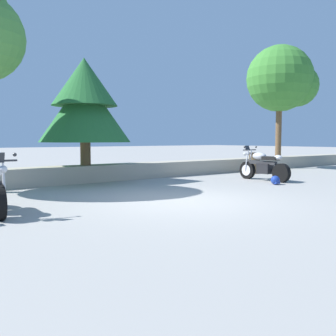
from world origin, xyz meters
name	(u,v)px	position (x,y,z in m)	size (l,w,h in m)	color
ground_plane	(177,201)	(0.00, 0.00, 0.00)	(120.00, 120.00, 0.00)	gray
stone_wall	(86,174)	(0.00, 4.80, 0.28)	(36.00, 0.80, 0.55)	#A89E89
motorcycle_silver_centre	(263,166)	(5.02, 1.59, 0.49)	(0.67, 2.06, 1.18)	black
rider_helmet	(275,180)	(4.36, 0.58, 0.14)	(0.28, 0.28, 0.28)	navy
pine_tree_mid_right	(85,102)	(0.02, 4.87, 2.62)	(2.97, 2.97, 3.49)	brown
leafy_tree_far_right	(283,80)	(10.12, 4.57, 4.21)	(3.29, 3.13, 5.31)	brown
trash_bin	(254,163)	(6.87, 3.53, 0.43)	(0.46, 0.46, 0.86)	brown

